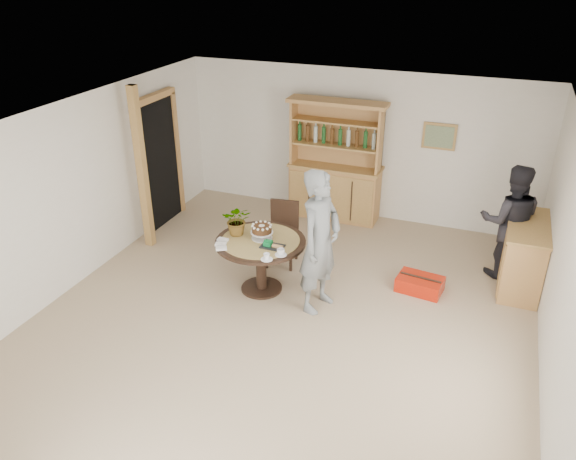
% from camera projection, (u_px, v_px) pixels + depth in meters
% --- Properties ---
extents(ground, '(7.00, 7.00, 0.00)m').
position_uv_depth(ground, '(281.00, 323.00, 7.02)').
color(ground, tan).
rests_on(ground, ground).
extents(room_shell, '(6.04, 7.04, 2.52)m').
position_uv_depth(room_shell, '(281.00, 194.00, 6.24)').
color(room_shell, white).
rests_on(room_shell, ground).
extents(doorway, '(0.13, 1.10, 2.18)m').
position_uv_depth(doorway, '(159.00, 160.00, 9.13)').
color(doorway, black).
rests_on(doorway, ground).
extents(pine_post, '(0.12, 0.12, 2.50)m').
position_uv_depth(pine_post, '(142.00, 170.00, 8.32)').
color(pine_post, tan).
rests_on(pine_post, ground).
extents(hutch, '(1.62, 0.54, 2.04)m').
position_uv_depth(hutch, '(335.00, 179.00, 9.51)').
color(hutch, '#B2824B').
rests_on(hutch, ground).
extents(sideboard, '(0.54, 1.26, 0.94)m').
position_uv_depth(sideboard, '(523.00, 255.00, 7.59)').
color(sideboard, '#B2824B').
rests_on(sideboard, ground).
extents(dining_table, '(1.20, 1.20, 0.76)m').
position_uv_depth(dining_table, '(261.00, 250.00, 7.44)').
color(dining_table, black).
rests_on(dining_table, ground).
extents(dining_chair, '(0.47, 0.47, 0.95)m').
position_uv_depth(dining_chair, '(283.00, 229.00, 8.17)').
color(dining_chair, black).
rests_on(dining_chair, ground).
extents(birthday_cake, '(0.30, 0.30, 0.20)m').
position_uv_depth(birthday_cake, '(262.00, 230.00, 7.36)').
color(birthday_cake, white).
rests_on(birthday_cake, dining_table).
extents(flower_vase, '(0.47, 0.44, 0.42)m').
position_uv_depth(flower_vase, '(237.00, 220.00, 7.43)').
color(flower_vase, '#3F7233').
rests_on(flower_vase, dining_table).
extents(gift_tray, '(0.30, 0.20, 0.08)m').
position_uv_depth(gift_tray, '(272.00, 245.00, 7.19)').
color(gift_tray, black).
rests_on(gift_tray, dining_table).
extents(coffee_cup_a, '(0.15, 0.15, 0.09)m').
position_uv_depth(coffee_cup_a, '(281.00, 252.00, 6.99)').
color(coffee_cup_a, white).
rests_on(coffee_cup_a, dining_table).
extents(coffee_cup_b, '(0.15, 0.15, 0.08)m').
position_uv_depth(coffee_cup_b, '(267.00, 257.00, 6.89)').
color(coffee_cup_b, white).
rests_on(coffee_cup_b, dining_table).
extents(napkins, '(0.24, 0.33, 0.03)m').
position_uv_depth(napkins, '(222.00, 244.00, 7.24)').
color(napkins, white).
rests_on(napkins, dining_table).
extents(teen_boy, '(0.61, 0.78, 1.88)m').
position_uv_depth(teen_boy, '(320.00, 242.00, 6.94)').
color(teen_boy, slate).
rests_on(teen_boy, ground).
extents(adult_person, '(0.87, 0.72, 1.66)m').
position_uv_depth(adult_person, '(510.00, 222.00, 7.70)').
color(adult_person, black).
rests_on(adult_person, ground).
extents(red_suitcase, '(0.65, 0.47, 0.21)m').
position_uv_depth(red_suitcase, '(420.00, 284.00, 7.63)').
color(red_suitcase, red).
rests_on(red_suitcase, ground).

